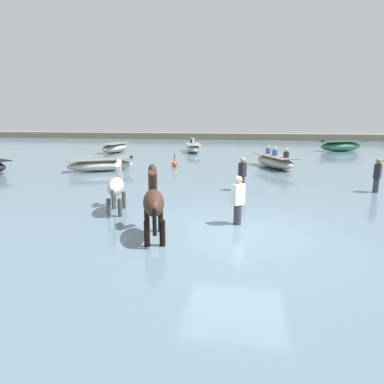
{
  "coord_description": "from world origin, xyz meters",
  "views": [
    {
      "loc": [
        0.19,
        -7.69,
        3.04
      ],
      "look_at": [
        -1.45,
        2.05,
        0.85
      ],
      "focal_mm": 30.97,
      "sensor_mm": 36.0,
      "label": 1
    }
  ],
  "objects_px": {
    "boat_distant_east": "(341,146)",
    "boat_far_offshore": "(193,148)",
    "boat_mid_outer": "(275,161)",
    "person_onlooker_left": "(238,205)",
    "person_spectator_far": "(242,177)",
    "channel_buoy": "(174,164)",
    "horse_trailing_dark_bay": "(154,204)",
    "boat_distant_west": "(115,148)",
    "person_onlooker_right": "(377,179)",
    "horse_lead_pinto": "(116,188)",
    "boat_far_inshore": "(101,165)"
  },
  "relations": [
    {
      "from": "boat_mid_outer",
      "to": "boat_far_inshore",
      "type": "bearing_deg",
      "value": -163.01
    },
    {
      "from": "boat_far_offshore",
      "to": "person_onlooker_left",
      "type": "bearing_deg",
      "value": -77.16
    },
    {
      "from": "horse_lead_pinto",
      "to": "person_onlooker_right",
      "type": "height_order",
      "value": "horse_lead_pinto"
    },
    {
      "from": "boat_far_offshore",
      "to": "person_onlooker_left",
      "type": "xyz_separation_m",
      "value": [
        4.26,
        -18.68,
        0.17
      ]
    },
    {
      "from": "person_onlooker_left",
      "to": "person_spectator_far",
      "type": "bearing_deg",
      "value": 89.6
    },
    {
      "from": "person_onlooker_right",
      "to": "boat_distant_east",
      "type": "bearing_deg",
      "value": 79.89
    },
    {
      "from": "boat_distant_east",
      "to": "person_spectator_far",
      "type": "bearing_deg",
      "value": -114.49
    },
    {
      "from": "person_onlooker_right",
      "to": "channel_buoy",
      "type": "height_order",
      "value": "person_onlooker_right"
    },
    {
      "from": "horse_lead_pinto",
      "to": "boat_mid_outer",
      "type": "height_order",
      "value": "horse_lead_pinto"
    },
    {
      "from": "boat_distant_west",
      "to": "boat_far_offshore",
      "type": "relative_size",
      "value": 1.0
    },
    {
      "from": "boat_distant_east",
      "to": "horse_trailing_dark_bay",
      "type": "bearing_deg",
      "value": -113.17
    },
    {
      "from": "boat_distant_east",
      "to": "boat_far_offshore",
      "type": "distance_m",
      "value": 12.62
    },
    {
      "from": "boat_distant_west",
      "to": "boat_mid_outer",
      "type": "height_order",
      "value": "boat_mid_outer"
    },
    {
      "from": "boat_far_inshore",
      "to": "channel_buoy",
      "type": "distance_m",
      "value": 4.09
    },
    {
      "from": "boat_distant_west",
      "to": "person_onlooker_right",
      "type": "height_order",
      "value": "person_onlooker_right"
    },
    {
      "from": "boat_far_inshore",
      "to": "boat_distant_west",
      "type": "relative_size",
      "value": 0.92
    },
    {
      "from": "horse_trailing_dark_bay",
      "to": "boat_far_offshore",
      "type": "height_order",
      "value": "horse_trailing_dark_bay"
    },
    {
      "from": "boat_mid_outer",
      "to": "person_spectator_far",
      "type": "xyz_separation_m",
      "value": [
        -1.68,
        -6.44,
        0.17
      ]
    },
    {
      "from": "boat_far_offshore",
      "to": "channel_buoy",
      "type": "distance_m",
      "value": 8.67
    },
    {
      "from": "horse_trailing_dark_bay",
      "to": "person_onlooker_left",
      "type": "height_order",
      "value": "horse_trailing_dark_bay"
    },
    {
      "from": "boat_far_offshore",
      "to": "boat_mid_outer",
      "type": "distance_m",
      "value": 9.99
    },
    {
      "from": "person_spectator_far",
      "to": "horse_lead_pinto",
      "type": "bearing_deg",
      "value": -134.72
    },
    {
      "from": "boat_far_inshore",
      "to": "boat_distant_west",
      "type": "bearing_deg",
      "value": 108.16
    },
    {
      "from": "person_onlooker_left",
      "to": "channel_buoy",
      "type": "xyz_separation_m",
      "value": [
        -3.91,
        10.02,
        -0.34
      ]
    },
    {
      "from": "boat_distant_west",
      "to": "channel_buoy",
      "type": "bearing_deg",
      "value": -48.19
    },
    {
      "from": "boat_far_offshore",
      "to": "channel_buoy",
      "type": "bearing_deg",
      "value": -87.67
    },
    {
      "from": "boat_distant_east",
      "to": "boat_distant_west",
      "type": "height_order",
      "value": "boat_distant_east"
    },
    {
      "from": "horse_lead_pinto",
      "to": "person_onlooker_right",
      "type": "bearing_deg",
      "value": 25.71
    },
    {
      "from": "boat_distant_east",
      "to": "boat_distant_west",
      "type": "xyz_separation_m",
      "value": [
        -18.52,
        -4.3,
        -0.05
      ]
    },
    {
      "from": "boat_distant_east",
      "to": "channel_buoy",
      "type": "relative_size",
      "value": 5.42
    },
    {
      "from": "boat_mid_outer",
      "to": "person_onlooker_left",
      "type": "relative_size",
      "value": 2.38
    },
    {
      "from": "person_onlooker_right",
      "to": "horse_lead_pinto",
      "type": "bearing_deg",
      "value": -154.29
    },
    {
      "from": "horse_lead_pinto",
      "to": "boat_far_offshore",
      "type": "distance_m",
      "value": 18.08
    },
    {
      "from": "horse_lead_pinto",
      "to": "boat_far_offshore",
      "type": "xyz_separation_m",
      "value": [
        -0.71,
        18.06,
        -0.38
      ]
    },
    {
      "from": "person_onlooker_left",
      "to": "person_spectator_far",
      "type": "relative_size",
      "value": 1.0
    },
    {
      "from": "person_spectator_far",
      "to": "person_onlooker_right",
      "type": "distance_m",
      "value": 4.96
    },
    {
      "from": "horse_lead_pinto",
      "to": "boat_far_inshore",
      "type": "relative_size",
      "value": 0.53
    },
    {
      "from": "boat_distant_west",
      "to": "channel_buoy",
      "type": "xyz_separation_m",
      "value": [
        6.62,
        -7.4,
        -0.2
      ]
    },
    {
      "from": "boat_far_inshore",
      "to": "person_spectator_far",
      "type": "height_order",
      "value": "person_spectator_far"
    },
    {
      "from": "boat_distant_east",
      "to": "person_spectator_far",
      "type": "distance_m",
      "value": 19.21
    },
    {
      "from": "person_spectator_far",
      "to": "channel_buoy",
      "type": "relative_size",
      "value": 2.13
    },
    {
      "from": "boat_distant_west",
      "to": "person_onlooker_left",
      "type": "relative_size",
      "value": 2.31
    },
    {
      "from": "boat_distant_west",
      "to": "channel_buoy",
      "type": "relative_size",
      "value": 4.92
    },
    {
      "from": "person_onlooker_right",
      "to": "person_onlooker_left",
      "type": "bearing_deg",
      "value": -136.41
    },
    {
      "from": "boat_far_inshore",
      "to": "boat_far_offshore",
      "type": "bearing_deg",
      "value": 73.76
    },
    {
      "from": "boat_far_offshore",
      "to": "boat_mid_outer",
      "type": "xyz_separation_m",
      "value": [
        5.97,
        -8.0,
        0.0
      ]
    },
    {
      "from": "person_onlooker_right",
      "to": "channel_buoy",
      "type": "bearing_deg",
      "value": 149.15
    },
    {
      "from": "horse_trailing_dark_bay",
      "to": "boat_mid_outer",
      "type": "height_order",
      "value": "horse_trailing_dark_bay"
    },
    {
      "from": "boat_mid_outer",
      "to": "person_onlooker_left",
      "type": "xyz_separation_m",
      "value": [
        -1.71,
        -10.68,
        0.17
      ]
    },
    {
      "from": "boat_far_offshore",
      "to": "person_onlooker_left",
      "type": "height_order",
      "value": "person_onlooker_left"
    }
  ]
}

